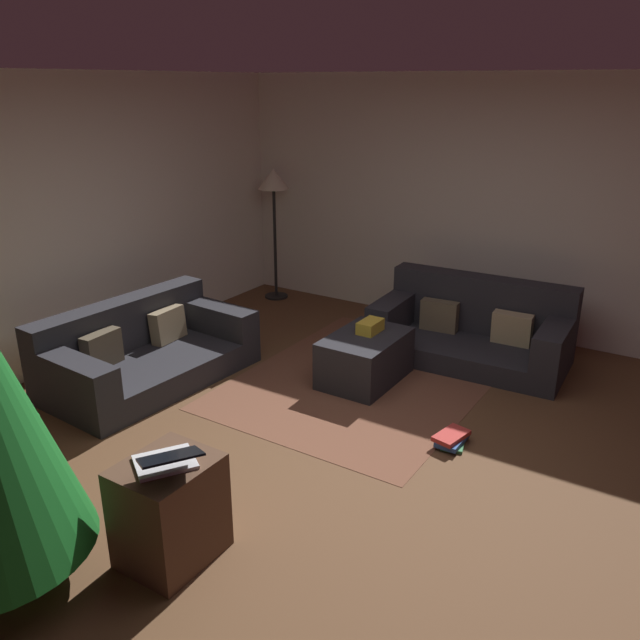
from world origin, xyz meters
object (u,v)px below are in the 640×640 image
at_px(corner_lamp, 274,189).
at_px(gift_box, 370,326).
at_px(laptop, 167,460).
at_px(tv_remote, 369,327).
at_px(book_stack, 452,439).
at_px(couch_left, 143,352).
at_px(ottoman, 365,358).
at_px(side_table, 170,511).
at_px(couch_right, 474,330).

bearing_deg(corner_lamp, gift_box, -124.04).
bearing_deg(corner_lamp, laptop, -150.49).
xyz_separation_m(gift_box, tv_remote, (0.08, 0.05, -0.04)).
bearing_deg(laptop, tv_remote, 6.45).
distance_m(tv_remote, book_stack, 1.44).
relative_size(couch_left, book_stack, 6.01).
relative_size(ottoman, book_stack, 2.69).
height_order(side_table, book_stack, side_table).
relative_size(couch_right, gift_box, 7.07).
bearing_deg(tv_remote, couch_left, 114.72).
bearing_deg(tv_remote, gift_box, -157.69).
distance_m(ottoman, corner_lamp, 2.78).
xyz_separation_m(couch_right, ottoman, (-1.02, 0.62, -0.07)).
distance_m(gift_box, corner_lamp, 2.62).
xyz_separation_m(ottoman, corner_lamp, (1.48, 2.06, 1.12)).
bearing_deg(ottoman, tv_remote, 19.75).
relative_size(ottoman, side_table, 1.40).
relative_size(side_table, corner_lamp, 0.38).
xyz_separation_m(couch_right, tv_remote, (-0.84, 0.68, 0.16)).
bearing_deg(laptop, book_stack, -22.41).
height_order(book_stack, corner_lamp, corner_lamp).
bearing_deg(corner_lamp, couch_right, -99.90).
height_order(ottoman, laptop, laptop).
bearing_deg(ottoman, book_stack, -119.99).
bearing_deg(laptop, couch_left, 50.69).
height_order(side_table, corner_lamp, corner_lamp).
height_order(couch_left, book_stack, couch_left).
height_order(ottoman, book_stack, ottoman).
distance_m(tv_remote, side_table, 2.76).
xyz_separation_m(side_table, laptop, (-0.03, -0.05, 0.36)).
xyz_separation_m(couch_left, book_stack, (0.40, -2.75, -0.20)).
xyz_separation_m(side_table, book_stack, (1.95, -0.87, -0.25)).
distance_m(couch_left, gift_box, 2.03).
height_order(couch_left, tv_remote, couch_left).
bearing_deg(corner_lamp, tv_remote, -123.17).
distance_m(couch_right, tv_remote, 1.09).
distance_m(couch_right, gift_box, 1.13).
bearing_deg(laptop, couch_right, -5.77).
bearing_deg(gift_box, tv_remote, 34.11).
relative_size(couch_left, gift_box, 7.28).
bearing_deg(book_stack, couch_right, 15.50).
bearing_deg(ottoman, couch_left, 121.26).
bearing_deg(couch_right, side_table, 80.81).
xyz_separation_m(ottoman, gift_box, (0.10, 0.01, 0.27)).
xyz_separation_m(couch_right, gift_box, (-0.92, 0.63, 0.20)).
bearing_deg(laptop, ottoman, 5.50).
bearing_deg(corner_lamp, couch_left, -171.37).
bearing_deg(couch_right, tv_remote, 48.44).
bearing_deg(couch_right, couch_left, 39.03).
relative_size(tv_remote, book_stack, 0.52).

